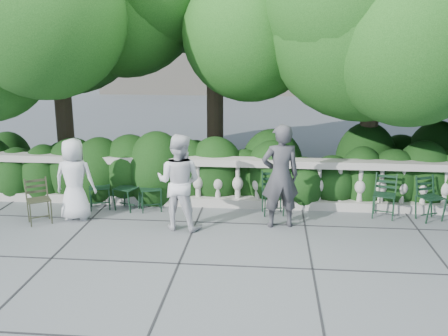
# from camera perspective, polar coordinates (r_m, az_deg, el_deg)

# --- Properties ---
(ground) EXTENTS (90.00, 90.00, 0.00)m
(ground) POSITION_cam_1_polar(r_m,az_deg,el_deg) (8.53, -0.64, -8.18)
(ground) COLOR #56595E
(ground) RESTS_ON ground
(balustrade) EXTENTS (12.00, 0.44, 1.00)m
(balustrade) POSITION_cam_1_polar(r_m,az_deg,el_deg) (10.07, 0.43, -1.72)
(balustrade) COLOR #9E998E
(balustrade) RESTS_ON ground
(shrub_hedge) EXTENTS (15.00, 2.60, 1.70)m
(shrub_hedge) POSITION_cam_1_polar(r_m,az_deg,el_deg) (11.35, 0.95, -2.42)
(shrub_hedge) COLOR black
(shrub_hedge) RESTS_ON ground
(tree_canopy) EXTENTS (15.04, 6.52, 6.78)m
(tree_canopy) POSITION_cam_1_polar(r_m,az_deg,el_deg) (11.06, 4.85, 17.86)
(tree_canopy) COLOR #3F3023
(tree_canopy) RESTS_ON ground
(chair_a) EXTENTS (0.58, 0.60, 0.84)m
(chair_a) POSITION_cam_1_polar(r_m,az_deg,el_deg) (10.06, -11.47, -4.92)
(chair_a) COLOR black
(chair_a) RESTS_ON ground
(chair_b) EXTENTS (0.58, 0.60, 0.84)m
(chair_b) POSITION_cam_1_polar(r_m,az_deg,el_deg) (9.91, -8.21, -5.07)
(chair_b) COLOR black
(chair_b) RESTS_ON ground
(chair_c) EXTENTS (0.57, 0.59, 0.84)m
(chair_c) POSITION_cam_1_polar(r_m,az_deg,el_deg) (10.22, -13.92, -4.76)
(chair_c) COLOR black
(chair_c) RESTS_ON ground
(chair_d) EXTENTS (0.51, 0.55, 0.84)m
(chair_d) POSITION_cam_1_polar(r_m,az_deg,el_deg) (9.65, 5.72, -5.54)
(chair_d) COLOR black
(chair_d) RESTS_ON ground
(chair_e) EXTENTS (0.56, 0.58, 0.84)m
(chair_e) POSITION_cam_1_polar(r_m,az_deg,el_deg) (9.90, 17.61, -5.66)
(chair_e) COLOR black
(chair_e) RESTS_ON ground
(chair_f) EXTENTS (0.60, 0.62, 0.84)m
(chair_f) POSITION_cam_1_polar(r_m,az_deg,el_deg) (10.08, 22.86, -5.77)
(chair_f) COLOR black
(chair_f) RESTS_ON ground
(chair_weathered) EXTENTS (0.63, 0.64, 0.84)m
(chair_weathered) POSITION_cam_1_polar(r_m,az_deg,el_deg) (9.74, -20.09, -6.18)
(chair_weathered) COLOR black
(chair_weathered) RESTS_ON ground
(person_businessman) EXTENTS (0.76, 0.50, 1.55)m
(person_businessman) POSITION_cam_1_polar(r_m,az_deg,el_deg) (9.66, -16.72, -1.26)
(person_businessman) COLOR silver
(person_businessman) RESTS_ON ground
(person_woman_grey) EXTENTS (0.77, 0.59, 1.88)m
(person_woman_grey) POSITION_cam_1_polar(r_m,az_deg,el_deg) (8.91, 6.45, -0.92)
(person_woman_grey) COLOR #39393D
(person_woman_grey) RESTS_ON ground
(person_casual_man) EXTENTS (0.94, 0.80, 1.71)m
(person_casual_man) POSITION_cam_1_polar(r_m,az_deg,el_deg) (8.82, -5.18, -1.60)
(person_casual_man) COLOR silver
(person_casual_man) RESTS_ON ground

